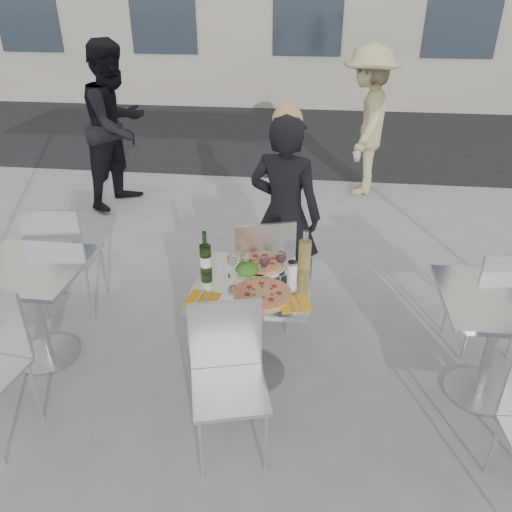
# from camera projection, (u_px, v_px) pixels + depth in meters

# --- Properties ---
(ground) EXTENTS (80.00, 80.00, 0.00)m
(ground) POSITION_uv_depth(u_px,v_px,m) (253.00, 373.00, 3.47)
(ground) COLOR slate
(street_asphalt) EXTENTS (24.00, 5.00, 0.00)m
(street_asphalt) POSITION_uv_depth(u_px,v_px,m) (299.00, 133.00, 9.13)
(street_asphalt) COLOR black
(street_asphalt) RESTS_ON ground
(main_table) EXTENTS (0.72, 0.72, 0.75)m
(main_table) POSITION_uv_depth(u_px,v_px,m) (253.00, 309.00, 3.21)
(main_table) COLOR #B7BABF
(main_table) RESTS_ON ground
(side_table_left) EXTENTS (0.72, 0.72, 0.75)m
(side_table_left) POSITION_uv_depth(u_px,v_px,m) (34.00, 294.00, 3.38)
(side_table_left) COLOR #B7BABF
(side_table_left) RESTS_ON ground
(side_table_right) EXTENTS (0.72, 0.72, 0.75)m
(side_table_right) POSITION_uv_depth(u_px,v_px,m) (496.00, 327.00, 3.04)
(side_table_right) COLOR #B7BABF
(side_table_right) RESTS_ON ground
(chair_far) EXTENTS (0.55, 0.56, 0.95)m
(chair_far) POSITION_uv_depth(u_px,v_px,m) (262.00, 266.00, 3.66)
(chair_far) COLOR silver
(chair_far) RESTS_ON ground
(chair_near) EXTENTS (0.50, 0.51, 0.89)m
(chair_near) POSITION_uv_depth(u_px,v_px,m) (228.00, 368.00, 2.74)
(chair_near) COLOR silver
(chair_near) RESTS_ON ground
(side_chair_lfar) EXTENTS (0.48, 0.49, 0.96)m
(side_chair_lfar) POSITION_uv_depth(u_px,v_px,m) (63.00, 251.00, 3.85)
(side_chair_lfar) COLOR silver
(side_chair_lfar) RESTS_ON ground
(side_chair_rfar) EXTENTS (0.47, 0.48, 0.87)m
(side_chair_rfar) POSITION_uv_depth(u_px,v_px,m) (494.00, 293.00, 3.43)
(side_chair_rfar) COLOR silver
(side_chair_rfar) RESTS_ON ground
(woman_diner) EXTENTS (0.66, 0.53, 1.59)m
(woman_diner) POSITION_uv_depth(u_px,v_px,m) (285.00, 215.00, 3.90)
(woman_diner) COLOR black
(woman_diner) RESTS_ON ground
(pedestrian_a) EXTENTS (0.98, 1.10, 1.89)m
(pedestrian_a) POSITION_uv_depth(u_px,v_px,m) (116.00, 126.00, 5.77)
(pedestrian_a) COLOR black
(pedestrian_a) RESTS_ON ground
(pedestrian_b) EXTENTS (0.82, 1.25, 1.80)m
(pedestrian_b) POSITION_uv_depth(u_px,v_px,m) (366.00, 122.00, 6.13)
(pedestrian_b) COLOR tan
(pedestrian_b) RESTS_ON ground
(pizza_near) EXTENTS (0.35, 0.35, 0.02)m
(pizza_near) POSITION_uv_depth(u_px,v_px,m) (263.00, 294.00, 2.97)
(pizza_near) COLOR tan
(pizza_near) RESTS_ON main_table
(pizza_far) EXTENTS (0.33, 0.33, 0.03)m
(pizza_far) POSITION_uv_depth(u_px,v_px,m) (262.00, 263.00, 3.29)
(pizza_far) COLOR white
(pizza_far) RESTS_ON main_table
(salad_plate) EXTENTS (0.22, 0.22, 0.09)m
(salad_plate) POSITION_uv_depth(u_px,v_px,m) (247.00, 270.00, 3.16)
(salad_plate) COLOR white
(salad_plate) RESTS_ON main_table
(wine_bottle) EXTENTS (0.07, 0.08, 0.29)m
(wine_bottle) POSITION_uv_depth(u_px,v_px,m) (206.00, 258.00, 3.14)
(wine_bottle) COLOR #2C481B
(wine_bottle) RESTS_ON main_table
(carafe) EXTENTS (0.08, 0.08, 0.29)m
(carafe) POSITION_uv_depth(u_px,v_px,m) (305.00, 255.00, 3.16)
(carafe) COLOR tan
(carafe) RESTS_ON main_table
(sugar_shaker) EXTENTS (0.06, 0.06, 0.11)m
(sugar_shaker) POSITION_uv_depth(u_px,v_px,m) (292.00, 269.00, 3.14)
(sugar_shaker) COLOR white
(sugar_shaker) RESTS_ON main_table
(wineglass_white_a) EXTENTS (0.07, 0.07, 0.16)m
(wineglass_white_a) POSITION_uv_depth(u_px,v_px,m) (232.00, 261.00, 3.12)
(wineglass_white_a) COLOR white
(wineglass_white_a) RESTS_ON main_table
(wineglass_white_b) EXTENTS (0.07, 0.07, 0.16)m
(wineglass_white_b) POSITION_uv_depth(u_px,v_px,m) (245.00, 257.00, 3.16)
(wineglass_white_b) COLOR white
(wineglass_white_b) RESTS_ON main_table
(wineglass_red_a) EXTENTS (0.07, 0.07, 0.16)m
(wineglass_red_a) POSITION_uv_depth(u_px,v_px,m) (265.00, 261.00, 3.11)
(wineglass_red_a) COLOR white
(wineglass_red_a) RESTS_ON main_table
(wineglass_red_b) EXTENTS (0.07, 0.07, 0.16)m
(wineglass_red_b) POSITION_uv_depth(u_px,v_px,m) (281.00, 258.00, 3.15)
(wineglass_red_b) COLOR white
(wineglass_red_b) RESTS_ON main_table
(napkin_left) EXTENTS (0.20, 0.20, 0.01)m
(napkin_left) POSITION_uv_depth(u_px,v_px,m) (202.00, 299.00, 2.93)
(napkin_left) COLOR #FBAE15
(napkin_left) RESTS_ON main_table
(napkin_right) EXTENTS (0.22, 0.22, 0.01)m
(napkin_right) POSITION_uv_depth(u_px,v_px,m) (294.00, 303.00, 2.89)
(napkin_right) COLOR #FBAE15
(napkin_right) RESTS_ON main_table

